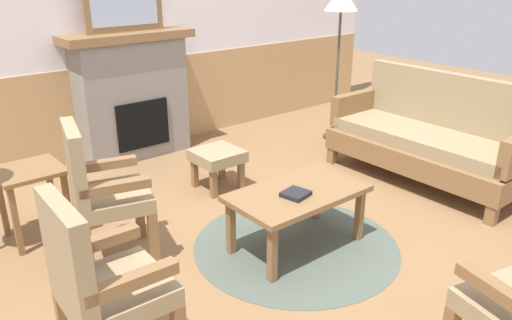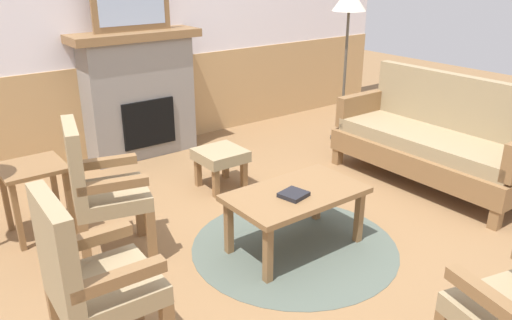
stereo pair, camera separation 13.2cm
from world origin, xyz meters
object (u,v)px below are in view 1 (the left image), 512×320
(couch, at_px, (428,140))
(floor_lamp_by_couch, at_px, (341,9))
(fireplace, at_px, (132,95))
(armchair_near_fireplace, at_px, (100,281))
(framed_picture, at_px, (124,2))
(armchair_by_window_left, at_px, (99,189))
(coffee_table, at_px, (297,198))
(side_table, at_px, (31,183))
(footstool, at_px, (217,158))
(book_on_table, at_px, (296,194))

(couch, height_order, floor_lamp_by_couch, floor_lamp_by_couch)
(fireplace, bearing_deg, armchair_near_fireplace, -119.27)
(framed_picture, xyz_separation_m, armchair_by_window_left, (-1.10, -1.72, -1.02))
(couch, xyz_separation_m, coffee_table, (-1.76, -0.11, -0.01))
(couch, relative_size, floor_lamp_by_couch, 1.07)
(couch, height_order, armchair_by_window_left, same)
(fireplace, relative_size, couch, 0.72)
(fireplace, relative_size, side_table, 2.36)
(footstool, bearing_deg, book_on_table, -99.94)
(couch, height_order, coffee_table, couch)
(framed_picture, height_order, side_table, framed_picture)
(coffee_table, xyz_separation_m, book_on_table, (-0.07, -0.05, 0.07))
(coffee_table, relative_size, book_on_table, 5.71)
(fireplace, height_order, footstool, fireplace)
(coffee_table, relative_size, armchair_near_fireplace, 0.98)
(armchair_near_fireplace, bearing_deg, armchair_by_window_left, 66.95)
(fireplace, xyz_separation_m, footstool, (0.18, -1.23, -0.37))
(framed_picture, bearing_deg, coffee_table, -89.17)
(couch, xyz_separation_m, footstool, (-1.61, 1.08, -0.11))
(book_on_table, height_order, floor_lamp_by_couch, floor_lamp_by_couch)
(coffee_table, bearing_deg, floor_lamp_by_couch, 36.51)
(footstool, bearing_deg, floor_lamp_by_couch, 8.85)
(floor_lamp_by_couch, bearing_deg, fireplace, 155.18)
(fireplace, bearing_deg, armchair_by_window_left, -122.52)
(armchair_near_fireplace, bearing_deg, floor_lamp_by_couch, 26.50)
(book_on_table, bearing_deg, armchair_by_window_left, 145.07)
(framed_picture, bearing_deg, couch, -52.07)
(footstool, relative_size, side_table, 0.73)
(fireplace, distance_m, coffee_table, 2.43)
(armchair_near_fireplace, bearing_deg, footstool, 41.05)
(coffee_table, relative_size, footstool, 2.40)
(couch, height_order, book_on_table, couch)
(framed_picture, height_order, floor_lamp_by_couch, framed_picture)
(framed_picture, distance_m, book_on_table, 2.70)
(floor_lamp_by_couch, bearing_deg, armchair_by_window_left, -165.91)
(book_on_table, bearing_deg, floor_lamp_by_couch, 36.53)
(framed_picture, xyz_separation_m, armchair_near_fireplace, (-1.52, -2.71, -1.02))
(side_table, relative_size, floor_lamp_by_couch, 0.33)
(couch, xyz_separation_m, book_on_table, (-1.83, -0.17, 0.06))
(framed_picture, relative_size, coffee_table, 0.83)
(footstool, bearing_deg, side_table, 175.42)
(coffee_table, bearing_deg, couch, 3.67)
(side_table, bearing_deg, armchair_by_window_left, -66.94)
(book_on_table, distance_m, armchair_near_fireplace, 1.50)
(armchair_by_window_left, relative_size, side_table, 1.78)
(fireplace, height_order, side_table, fireplace)
(floor_lamp_by_couch, bearing_deg, book_on_table, -143.47)
(framed_picture, height_order, coffee_table, framed_picture)
(framed_picture, height_order, armchair_near_fireplace, framed_picture)
(side_table, height_order, floor_lamp_by_couch, floor_lamp_by_couch)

